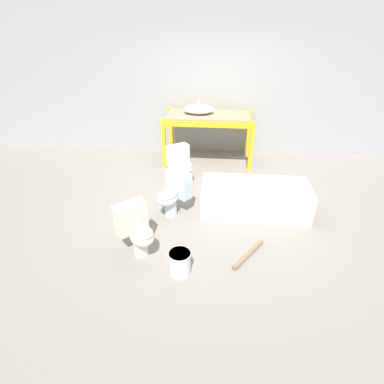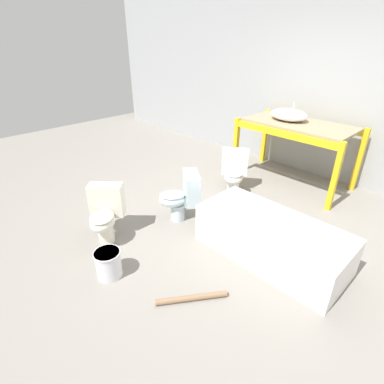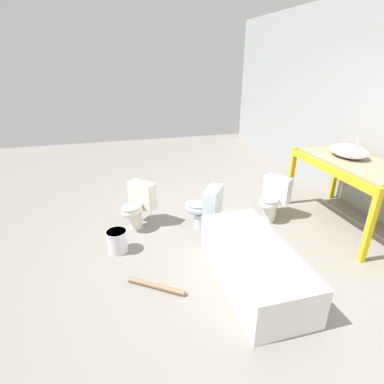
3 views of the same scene
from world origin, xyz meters
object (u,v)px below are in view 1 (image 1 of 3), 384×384
Objects in this scene: bathtub_main at (255,196)px; toilet_near at (181,163)px; bucket_white at (180,262)px; toilet_far at (136,228)px; sink_basin at (199,109)px; toilet_extra at (174,192)px.

toilet_near is at bearing 144.01° from bathtub_main.
bucket_white is (-0.95, -1.41, -0.10)m from bathtub_main.
bathtub_main is at bearing -71.99° from toilet_near.
toilet_near and toilet_far have the same top height.
bucket_white is (0.57, -0.32, -0.20)m from toilet_far.
sink_basin is 3.09m from toilet_far.
toilet_far is at bearing -133.95° from toilet_near.
toilet_extra is at bearing -124.10° from toilet_near.
toilet_near is 1.00× the size of toilet_far.
toilet_extra is 1.28m from bucket_white.
toilet_near reaches higher than bucket_white.
bathtub_main is at bearing -9.01° from toilet_far.
toilet_extra is at bearing 26.24° from toilet_far.
sink_basin is at bearing 120.45° from toilet_extra.
toilet_near is at bearing 97.06° from bucket_white.
bathtub_main is 5.46× the size of bucket_white.
bathtub_main is 2.46× the size of toilet_extra.
toilet_far is at bearing -73.18° from toilet_extra.
bucket_white is at bearing -118.66° from toilet_near.
sink_basin is 0.91× the size of toilet_far.
toilet_near is at bearing 127.68° from toilet_extra.
toilet_extra is 2.22× the size of bucket_white.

